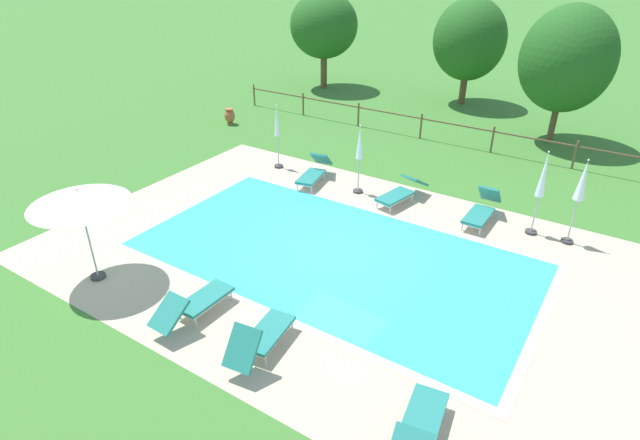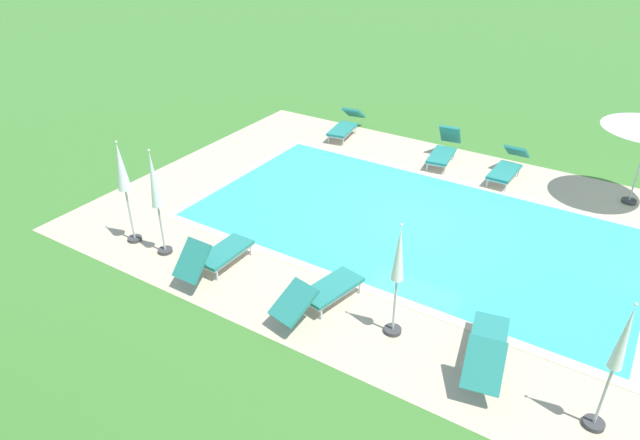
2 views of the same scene
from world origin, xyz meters
TOP-DOWN VIEW (x-y plane):
  - ground_plane at (0.00, 0.00)m, footprint 160.00×160.00m
  - pool_deck_paving at (0.00, 0.00)m, footprint 14.93×10.09m
  - swimming_pool_water at (0.00, 0.00)m, footprint 10.24×5.40m
  - pool_coping_rim at (0.00, 0.00)m, footprint 10.72×5.88m
  - sun_lounger_north_near_steps at (-2.98, 3.60)m, footprint 0.97×2.04m
  - sun_lounger_north_mid at (2.67, 3.93)m, footprint 0.60×1.90m
  - sun_lounger_north_far at (4.23, -4.15)m, footprint 0.90×2.09m
  - sun_lounger_north_end at (-1.17, -3.78)m, footprint 0.64×2.03m
  - sun_lounger_south_near_corner at (0.16, 3.80)m, footprint 1.00×2.12m
  - sun_lounger_south_mid at (0.73, -3.87)m, footprint 0.84×1.93m
  - patio_umbrella_closed_row_west at (-4.78, 3.97)m, footprint 0.32×0.32m
  - patio_umbrella_closed_row_mid_west at (-1.32, 3.70)m, footprint 0.32×0.32m
  - patio_umbrella_closed_row_centre at (4.10, 4.03)m, footprint 0.32×0.32m
  - patio_umbrella_closed_row_mid_east at (5.05, 4.05)m, footprint 0.32×0.32m

SIDE VIEW (x-z plane):
  - ground_plane at x=0.00m, z-range 0.00..0.00m
  - pool_deck_paving at x=0.00m, z-range 0.00..0.01m
  - swimming_pool_water at x=0.00m, z-range 0.00..0.01m
  - pool_coping_rim at x=0.00m, z-range 0.01..0.01m
  - sun_lounger_south_near_corner at x=0.16m, z-range -0.02..0.74m
  - sun_lounger_north_far at x=4.23m, z-range -0.03..0.77m
  - sun_lounger_north_end at x=-1.17m, z-range -0.04..0.78m
  - sun_lounger_north_near_steps at x=-2.98m, z-range -0.07..0.83m
  - sun_lounger_north_mid at x=2.67m, z-range -0.09..0.86m
  - sun_lounger_south_mid at x=0.73m, z-range -0.10..0.88m
  - patio_umbrella_closed_row_west at x=-4.78m, z-range 0.27..2.60m
  - patio_umbrella_closed_row_mid_west at x=-1.32m, z-range 0.32..2.61m
  - patio_umbrella_closed_row_centre at x=4.10m, z-range 0.35..2.82m
  - patio_umbrella_closed_row_mid_east at x=5.05m, z-range 0.45..2.90m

